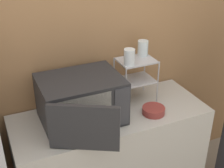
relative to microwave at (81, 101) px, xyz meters
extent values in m
cube|color=#9E7047|center=(0.22, 0.32, 0.24)|extent=(8.00, 0.06, 2.60)
cube|color=#B7B2A8|center=(0.22, 0.00, -0.61)|extent=(1.46, 0.58, 0.89)
cube|color=#262628|center=(0.00, 0.02, 0.00)|extent=(0.56, 0.42, 0.33)
cube|color=#B7B2A8|center=(-0.06, -0.19, 0.00)|extent=(0.40, 0.01, 0.28)
cube|color=#333338|center=(0.22, -0.20, 0.00)|extent=(0.11, 0.01, 0.29)
cube|color=#262628|center=(-0.09, -0.31, 0.00)|extent=(0.40, 0.24, 0.31)
cylinder|color=#B2B2B7|center=(0.35, 0.01, 0.01)|extent=(0.01, 0.01, 0.34)
cylinder|color=#B2B2B7|center=(0.62, 0.01, 0.01)|extent=(0.01, 0.01, 0.34)
cylinder|color=#B2B2B7|center=(0.35, 0.22, 0.01)|extent=(0.01, 0.01, 0.34)
cylinder|color=#B2B2B7|center=(0.62, 0.22, 0.01)|extent=(0.01, 0.01, 0.34)
cube|color=#B2B2B7|center=(0.49, 0.11, 0.01)|extent=(0.27, 0.21, 0.01)
cube|color=#B2B2B7|center=(0.49, 0.11, 0.17)|extent=(0.27, 0.21, 0.01)
cylinder|color=silver|center=(0.40, 0.06, 0.24)|extent=(0.08, 0.08, 0.12)
cylinder|color=silver|center=(0.57, 0.17, 0.24)|extent=(0.08, 0.08, 0.12)
cylinder|color=maroon|center=(0.51, -0.13, -0.16)|extent=(0.09, 0.09, 0.01)
cylinder|color=maroon|center=(0.51, -0.13, -0.14)|extent=(0.17, 0.17, 0.05)
camera|label=1|loc=(-0.56, -1.78, 1.11)|focal=50.00mm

